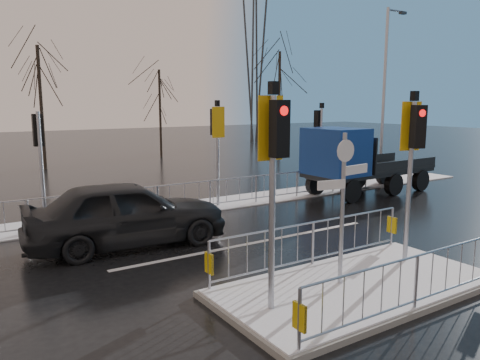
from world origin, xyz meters
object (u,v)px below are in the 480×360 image
car_far_lane (127,213)px  street_lamp_right (385,89)px  flatbed_truck (350,160)px  traffic_island (357,271)px

car_far_lane → street_lamp_right: bearing=-72.7°
street_lamp_right → flatbed_truck: bearing=-158.1°
traffic_island → street_lamp_right: (10.58, 8.49, 4.00)m
flatbed_truck → street_lamp_right: 4.85m
traffic_island → flatbed_truck: (6.98, 7.04, 1.10)m
flatbed_truck → car_far_lane: bearing=-170.9°
car_far_lane → street_lamp_right: (13.51, 3.04, 3.50)m
traffic_island → flatbed_truck: traffic_island is taller
car_far_lane → flatbed_truck: flatbed_truck is taller
flatbed_truck → street_lamp_right: bearing=21.9°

